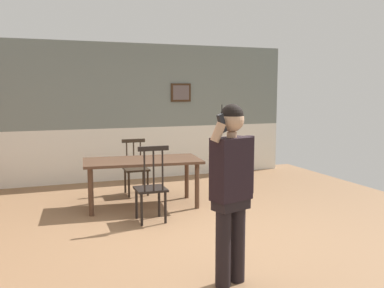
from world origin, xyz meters
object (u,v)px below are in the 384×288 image
chair_near_window (136,168)px  chair_by_doorway (151,187)px  person_figure (232,184)px  dining_table (142,165)px

chair_near_window → chair_by_doorway: 1.62m
chair_near_window → chair_by_doorway: chair_by_doorway is taller
chair_by_doorway → chair_near_window: bearing=85.4°
chair_near_window → person_figure: (0.03, -3.66, 0.48)m
chair_by_doorway → dining_table: bearing=85.4°
dining_table → chair_near_window: (0.08, 0.81, -0.18)m
dining_table → chair_by_doorway: 0.83m
dining_table → chair_by_doorway: bearing=-95.9°
chair_near_window → chair_by_doorway: (-0.17, -1.61, 0.03)m
chair_near_window → person_figure: size_ratio=0.56×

